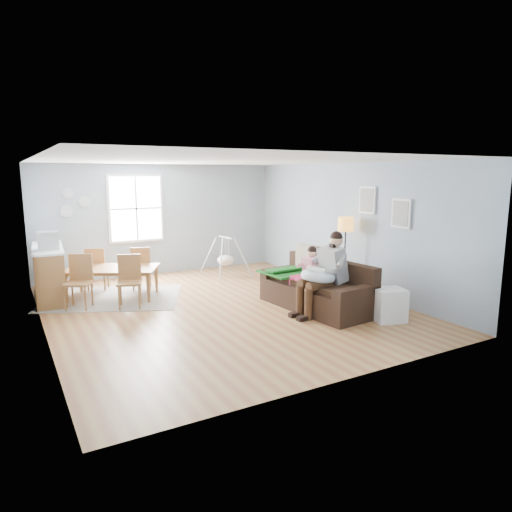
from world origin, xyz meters
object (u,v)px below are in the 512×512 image
chair_ne (141,265)px  chair_se (129,277)px  chair_nw (96,266)px  baby_swing (225,259)px  storage_cube (388,305)px  father (325,271)px  counter (49,273)px  monitor (48,240)px  sofa (318,291)px  floor_lamp (346,231)px  chair_sw (79,278)px  toddler (308,266)px  dining_table (113,283)px

chair_ne → chair_se: bearing=-115.0°
chair_nw → baby_swing: 2.96m
storage_cube → father: bearing=129.1°
chair_ne → counter: size_ratio=0.49×
monitor → chair_se: bearing=-37.4°
chair_nw → chair_ne: (0.85, -0.38, 0.01)m
monitor → sofa: bearing=-33.2°
floor_lamp → counter: 6.01m
sofa → chair_sw: size_ratio=2.30×
sofa → counter: 5.31m
toddler → chair_sw: bearing=151.8°
chair_nw → storage_cube: bearing=-49.3°
sofa → toddler: (-0.10, 0.21, 0.45)m
counter → monitor: 0.78m
chair_nw → father: bearing=-48.9°
floor_lamp → counter: bearing=154.7°
dining_table → chair_sw: size_ratio=1.75×
sofa → chair_se: bearing=148.7°
toddler → dining_table: toddler is taller
father → storage_cube: bearing=-50.9°
floor_lamp → chair_nw: (-4.45, 2.75, -0.79)m
chair_nw → counter: 0.96m
dining_table → chair_se: chair_se is taller
monitor → chair_nw: bearing=30.7°
sofa → floor_lamp: (1.13, 0.61, 1.00)m
toddler → chair_ne: bearing=130.6°
chair_sw → counter: bearing=114.2°
counter → storage_cube: bearing=-41.8°
father → toddler: bearing=89.0°
storage_cube → monitor: monitor is taller
toddler → chair_ne: (-2.38, 2.77, -0.23)m
counter → monitor: monitor is taller
chair_ne → father: bearing=-54.4°
chair_sw → baby_swing: bearing=15.7°
storage_cube → dining_table: bearing=134.8°
father → baby_swing: father is taller
sofa → chair_ne: chair_ne is taller
chair_sw → chair_nw: (0.51, 1.15, -0.05)m
storage_cube → monitor: 6.35m
dining_table → chair_sw: (-0.67, -0.39, 0.27)m
storage_cube → chair_se: size_ratio=0.63×
storage_cube → chair_ne: chair_ne is taller
chair_se → sofa: bearing=-31.3°
sofa → father: (-0.11, -0.33, 0.46)m
storage_cube → counter: size_ratio=0.32×
dining_table → chair_se: 0.82m
toddler → chair_ne: 3.66m
sofa → monitor: monitor is taller
chair_se → chair_nw: bearing=101.6°
sofa → chair_sw: (-3.84, 2.21, 0.26)m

